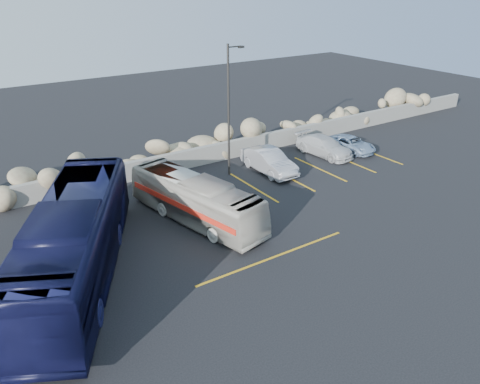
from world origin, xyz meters
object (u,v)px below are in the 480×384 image
vintage_bus (196,200)px  car_c (324,146)px  tour_coach (74,241)px  lamppost (229,108)px  car_b (269,161)px  car_d (351,144)px

vintage_bus → car_c: vintage_bus is taller
vintage_bus → tour_coach: tour_coach is taller
lamppost → car_b: bearing=-24.9°
car_d → vintage_bus: bearing=-171.7°
car_c → car_d: bearing=-16.6°
tour_coach → car_b: tour_coach is taller
tour_coach → car_b: bearing=47.0°
lamppost → car_d: bearing=-6.6°
car_b → car_d: car_b is taller
car_d → tour_coach: bearing=-171.1°
car_c → lamppost: bearing=169.6°
vintage_bus → car_b: 7.77m
lamppost → car_b: (2.29, -1.06, -3.56)m
lamppost → vintage_bus: bearing=-138.0°
vintage_bus → car_d: vintage_bus is taller
lamppost → car_d: 10.36m
car_c → vintage_bus: bearing=-168.7°
car_b → vintage_bus: bearing=-154.4°
car_b → car_d: bearing=0.6°
vintage_bus → tour_coach: 6.68m
tour_coach → car_c: (18.63, 5.27, -1.05)m
vintage_bus → tour_coach: bearing=-178.2°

